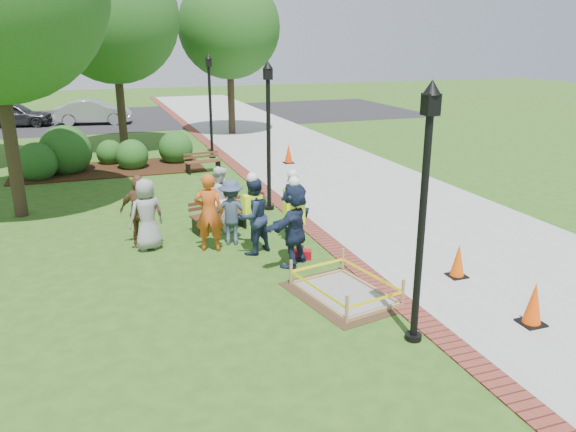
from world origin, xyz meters
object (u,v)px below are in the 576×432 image
object	(u,v)px
lamp_near	(424,197)
hivis_worker_b	(292,205)
bench_near	(219,221)
wet_concrete_pad	(344,284)
hivis_worker_a	(294,222)
hivis_worker_c	(253,214)
cone_front	(534,305)

from	to	relation	value
lamp_near	hivis_worker_b	size ratio (longest dim) A/B	2.36
hivis_worker_b	bench_near	bearing A→B (deg)	140.00
wet_concrete_pad	bench_near	distance (m)	4.88
wet_concrete_pad	lamp_near	xyz separation A→B (m)	(0.38, -1.93, 2.25)
bench_near	hivis_worker_a	distance (m)	3.11
bench_near	hivis_worker_b	distance (m)	2.14
bench_near	hivis_worker_c	bearing A→B (deg)	-77.80
wet_concrete_pad	bench_near	xyz separation A→B (m)	(-1.44, 4.67, 0.02)
cone_front	lamp_near	xyz separation A→B (m)	(-2.23, 0.25, 2.09)
lamp_near	hivis_worker_a	distance (m)	4.12
bench_near	hivis_worker_a	bearing A→B (deg)	-69.51
hivis_worker_c	wet_concrete_pad	bearing A→B (deg)	-69.67
hivis_worker_a	hivis_worker_b	xyz separation A→B (m)	(0.51, 1.52, -0.10)
wet_concrete_pad	hivis_worker_b	bearing A→B (deg)	87.89
hivis_worker_b	wet_concrete_pad	bearing A→B (deg)	-92.11
cone_front	hivis_worker_b	xyz separation A→B (m)	(-2.48, 5.54, 0.51)
hivis_worker_a	hivis_worker_c	distance (m)	1.18
hivis_worker_b	hivis_worker_c	xyz separation A→B (m)	(-1.17, -0.54, 0.06)
cone_front	hivis_worker_c	bearing A→B (deg)	126.14
hivis_worker_b	hivis_worker_a	bearing A→B (deg)	-108.57
lamp_near	hivis_worker_b	bearing A→B (deg)	92.75
cone_front	hivis_worker_c	xyz separation A→B (m)	(-3.65, 5.00, 0.57)
hivis_worker_b	hivis_worker_c	distance (m)	1.29
cone_front	hivis_worker_c	size ratio (longest dim) A/B	0.42
bench_near	hivis_worker_c	size ratio (longest dim) A/B	0.80
hivis_worker_b	lamp_near	bearing A→B (deg)	-87.25
lamp_near	hivis_worker_b	xyz separation A→B (m)	(-0.25, 5.28, -1.58)
cone_front	wet_concrete_pad	bearing A→B (deg)	140.04
cone_front	lamp_near	bearing A→B (deg)	173.49
lamp_near	hivis_worker_c	distance (m)	5.18
bench_near	hivis_worker_b	bearing A→B (deg)	-40.00
hivis_worker_c	lamp_near	bearing A→B (deg)	-73.34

